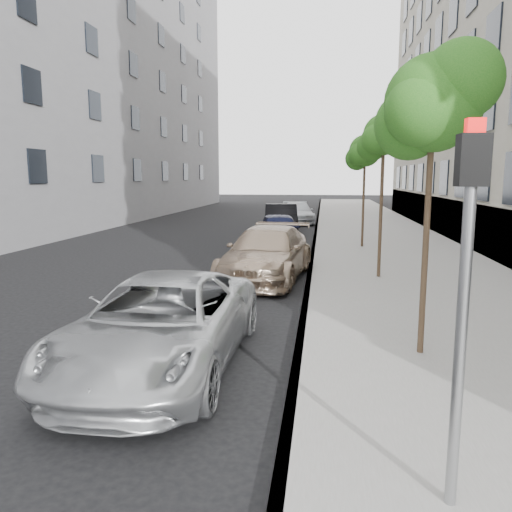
% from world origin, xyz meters
% --- Properties ---
extents(ground, '(160.00, 160.00, 0.00)m').
position_xyz_m(ground, '(0.00, 0.00, 0.00)').
color(ground, black).
rests_on(ground, ground).
extents(sidewalk, '(6.40, 72.00, 0.14)m').
position_xyz_m(sidewalk, '(4.30, 24.00, 0.07)').
color(sidewalk, gray).
rests_on(sidewalk, ground).
extents(curb, '(0.15, 72.00, 0.14)m').
position_xyz_m(curb, '(1.18, 24.00, 0.07)').
color(curb, '#9E9B93').
rests_on(curb, ground).
extents(tree_near, '(1.82, 1.62, 4.93)m').
position_xyz_m(tree_near, '(3.23, 1.50, 4.17)').
color(tree_near, '#38281C').
rests_on(tree_near, sidewalk).
extents(tree_mid, '(1.55, 1.35, 4.85)m').
position_xyz_m(tree_mid, '(3.23, 8.00, 4.21)').
color(tree_mid, '#38281C').
rests_on(tree_mid, sidewalk).
extents(tree_far, '(1.66, 1.46, 4.78)m').
position_xyz_m(tree_far, '(3.23, 14.50, 4.10)').
color(tree_far, '#38281C').
rests_on(tree_far, sidewalk).
extents(signal_pole, '(0.25, 0.19, 3.36)m').
position_xyz_m(signal_pole, '(2.73, -2.51, 2.23)').
color(signal_pole, '#939699').
rests_on(signal_pole, sidewalk).
extents(minivan, '(2.48, 5.28, 1.46)m').
position_xyz_m(minivan, '(-0.97, 0.60, 0.73)').
color(minivan, '#B8BBBD').
rests_on(minivan, ground).
extents(suv, '(2.73, 5.54, 1.55)m').
position_xyz_m(suv, '(-0.10, 7.84, 0.77)').
color(suv, tan).
rests_on(suv, ground).
extents(sedan_blue, '(2.40, 4.59, 1.49)m').
position_xyz_m(sedan_blue, '(-0.35, 14.72, 0.74)').
color(sedan_blue, black).
rests_on(sedan_blue, ground).
extents(sedan_black, '(2.13, 4.96, 1.59)m').
position_xyz_m(sedan_black, '(-0.69, 19.92, 0.79)').
color(sedan_black, black).
rests_on(sedan_black, ground).
extents(sedan_rear, '(2.59, 5.04, 1.40)m').
position_xyz_m(sedan_rear, '(-0.13, 26.22, 0.70)').
color(sedan_rear, '#B1B4B9').
rests_on(sedan_rear, ground).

